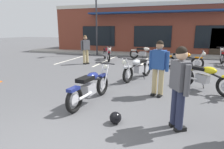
# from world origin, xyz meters

# --- Properties ---
(ground_plane) EXTENTS (80.00, 80.00, 0.00)m
(ground_plane) POSITION_xyz_m (0.00, 4.19, 0.00)
(ground_plane) COLOR #515154
(sidewalk_kerb) EXTENTS (22.00, 1.80, 0.14)m
(sidewalk_kerb) POSITION_xyz_m (0.00, 13.08, 0.07)
(sidewalk_kerb) COLOR #A8A59E
(sidewalk_kerb) RESTS_ON ground_plane
(brick_storefront_building) EXTENTS (17.69, 7.03, 4.13)m
(brick_storefront_building) POSITION_xyz_m (0.00, 16.85, 2.07)
(brick_storefront_building) COLOR brown
(brick_storefront_building) RESTS_ON ground_plane
(painted_stall_lines) EXTENTS (9.91, 4.80, 0.01)m
(painted_stall_lines) POSITION_xyz_m (0.00, 9.48, 0.00)
(painted_stall_lines) COLOR silver
(painted_stall_lines) RESTS_ON ground_plane
(motorcycle_foreground_classic) EXTENTS (0.71, 2.10, 0.98)m
(motorcycle_foreground_classic) POSITION_xyz_m (-0.41, 2.27, 0.46)
(motorcycle_foreground_classic) COLOR black
(motorcycle_foreground_classic) RESTS_ON ground_plane
(motorcycle_red_sportbike) EXTENTS (2.10, 0.76, 0.98)m
(motorcycle_red_sportbike) POSITION_xyz_m (-0.16, 10.66, 0.46)
(motorcycle_red_sportbike) COLOR black
(motorcycle_red_sportbike) RESTS_ON ground_plane
(motorcycle_black_cruiser) EXTENTS (2.09, 0.76, 0.98)m
(motorcycle_black_cruiser) POSITION_xyz_m (2.22, 8.21, 0.46)
(motorcycle_black_cruiser) COLOR black
(motorcycle_black_cruiser) RESTS_ON ground_plane
(motorcycle_blue_standard) EXTENTS (1.29, 1.90, 0.98)m
(motorcycle_blue_standard) POSITION_xyz_m (-2.48, 9.56, 0.46)
(motorcycle_blue_standard) COLOR black
(motorcycle_blue_standard) RESTS_ON ground_plane
(motorcycle_green_cafe_racer) EXTENTS (1.07, 2.01, 0.98)m
(motorcycle_green_cafe_racer) POSITION_xyz_m (0.37, 5.20, 0.46)
(motorcycle_green_cafe_racer) COLOR black
(motorcycle_green_cafe_racer) RESTS_ON ground_plane
(motorcycle_cream_vintage) EXTENTS (1.69, 1.61, 0.98)m
(motorcycle_cream_vintage) POSITION_xyz_m (2.74, 4.35, 0.46)
(motorcycle_cream_vintage) COLOR black
(motorcycle_cream_vintage) RESTS_ON ground_plane
(person_in_black_shirt) EXTENTS (0.61, 0.35, 1.68)m
(person_in_black_shirt) POSITION_xyz_m (1.30, 3.38, 0.95)
(person_in_black_shirt) COLOR black
(person_in_black_shirt) RESTS_ON ground_plane
(person_in_shorts_foreground) EXTENTS (0.43, 0.55, 1.68)m
(person_in_shorts_foreground) POSITION_xyz_m (-3.20, 7.86, 0.95)
(person_in_shorts_foreground) COLOR black
(person_in_shorts_foreground) RESTS_ON ground_plane
(person_near_building) EXTENTS (0.40, 0.57, 1.68)m
(person_near_building) POSITION_xyz_m (1.84, 1.46, 0.95)
(person_near_building) COLOR black
(person_near_building) RESTS_ON ground_plane
(helmet_on_pavement) EXTENTS (0.26, 0.26, 0.26)m
(helmet_on_pavement) POSITION_xyz_m (0.60, 1.30, 0.13)
(helmet_on_pavement) COLOR black
(helmet_on_pavement) RESTS_ON ground_plane
(parking_lot_lamp_post) EXTENTS (0.24, 0.76, 4.82)m
(parking_lot_lamp_post) POSITION_xyz_m (-4.16, 11.87, 3.14)
(parking_lot_lamp_post) COLOR #2D2D33
(parking_lot_lamp_post) RESTS_ON ground_plane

